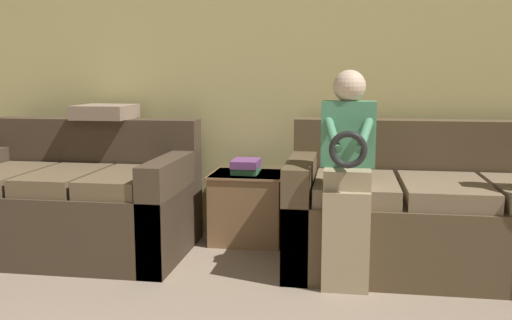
% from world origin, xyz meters
% --- Properties ---
extents(wall_back, '(7.27, 0.06, 2.55)m').
position_xyz_m(wall_back, '(0.00, 3.20, 1.27)').
color(wall_back, '#DBCC7F').
rests_on(wall_back, ground_plane).
extents(couch_main, '(1.90, 0.99, 0.90)m').
position_xyz_m(couch_main, '(1.30, 2.60, 0.33)').
color(couch_main, brown).
rests_on(couch_main, ground_plane).
extents(couch_side, '(1.57, 0.96, 0.89)m').
position_xyz_m(couch_side, '(-1.13, 2.54, 0.33)').
color(couch_side, '#473828').
rests_on(couch_side, ground_plane).
extents(child_left_seated, '(0.31, 0.38, 1.23)m').
position_xyz_m(child_left_seated, '(0.72, 2.18, 0.69)').
color(child_left_seated, tan).
rests_on(child_left_seated, ground_plane).
extents(side_shelf, '(0.52, 0.45, 0.50)m').
position_xyz_m(side_shelf, '(0.01, 2.93, 0.26)').
color(side_shelf, olive).
rests_on(side_shelf, ground_plane).
extents(book_stack, '(0.19, 0.25, 0.10)m').
position_xyz_m(book_stack, '(0.00, 2.93, 0.55)').
color(book_stack, '#3D8451').
rests_on(book_stack, side_shelf).
extents(throw_pillow, '(0.39, 0.39, 0.10)m').
position_xyz_m(throw_pillow, '(-1.03, 2.88, 0.94)').
color(throw_pillow, gray).
rests_on(throw_pillow, couch_side).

